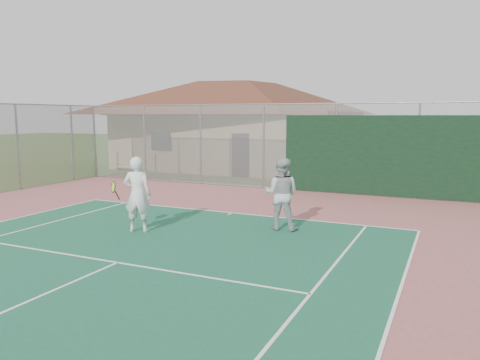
# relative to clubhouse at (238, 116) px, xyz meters

# --- Properties ---
(back_fence) EXTENTS (20.08, 0.11, 3.53)m
(back_fence) POSITION_rel_clubhouse_xyz_m (7.55, -7.04, -1.32)
(back_fence) COLOR gray
(back_fence) RESTS_ON ground
(side_fence_left) EXTENTS (0.08, 9.00, 3.50)m
(side_fence_left) POSITION_rel_clubhouse_xyz_m (-4.56, -11.52, -1.24)
(side_fence_left) COLOR gray
(side_fence_left) RESTS_ON ground
(clubhouse) EXTENTS (13.66, 9.12, 5.89)m
(clubhouse) POSITION_rel_clubhouse_xyz_m (0.00, 0.00, 0.00)
(clubhouse) COLOR tan
(clubhouse) RESTS_ON ground
(bleachers) EXTENTS (2.76, 1.79, 1.00)m
(bleachers) POSITION_rel_clubhouse_xyz_m (-4.35, -3.47, -2.46)
(bleachers) COLOR #B54129
(bleachers) RESTS_ON ground
(player_white_front) EXTENTS (1.12, 0.79, 1.98)m
(player_white_front) POSITION_rel_clubhouse_xyz_m (4.21, -15.28, -2.00)
(player_white_front) COLOR silver
(player_white_front) RESTS_ON ground
(player_grey_back) EXTENTS (1.00, 0.82, 1.92)m
(player_grey_back) POSITION_rel_clubhouse_xyz_m (7.55, -13.49, -2.03)
(player_grey_back) COLOR #AFB2B5
(player_grey_back) RESTS_ON ground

